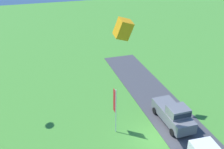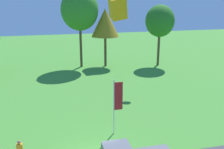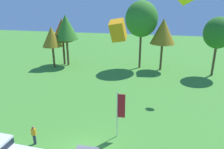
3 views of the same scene
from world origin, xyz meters
The scene contains 5 objects.
tree_center_back centered at (2.25, 23.53, 8.26)m, with size 5.31×5.31×11.21m.
tree_left_of_center centered at (5.83, 23.08, 6.44)m, with size 4.02×4.02×8.48m.
tree_lone_near centered at (13.76, 21.76, 6.63)m, with size 4.27×4.27×9.01m.
flag_banner centered at (2.24, 2.97, 2.73)m, with size 0.71×0.08×4.32m.
kite_box_mid_center centered at (2.10, 2.41, 9.36)m, with size 0.99×0.99×1.38m, color orange.
Camera 2 is at (-2.43, -14.38, 10.01)m, focal length 42.00 mm.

